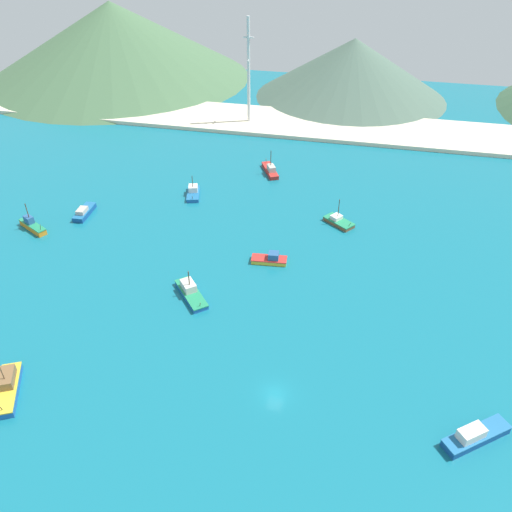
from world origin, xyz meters
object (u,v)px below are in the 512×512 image
at_px(fishing_boat_2, 191,292).
at_px(fishing_boat_9, 270,170).
at_px(fishing_boat_7, 32,225).
at_px(fishing_boat_0, 338,221).
at_px(fishing_boat_10, 475,436).
at_px(fishing_boat_1, 8,387).
at_px(fishing_boat_8, 193,192).
at_px(radio_tower, 249,72).
at_px(fishing_boat_4, 84,212).
at_px(fishing_boat_6, 270,259).

xyz_separation_m(fishing_boat_2, fishing_boat_9, (4.56, 54.70, 0.02)).
bearing_deg(fishing_boat_7, fishing_boat_9, 40.25).
distance_m(fishing_boat_0, fishing_boat_9, 30.49).
relative_size(fishing_boat_7, fishing_boat_10, 0.84).
relative_size(fishing_boat_0, fishing_boat_1, 0.74).
bearing_deg(fishing_boat_8, fishing_boat_7, -142.70).
bearing_deg(fishing_boat_10, radio_tower, 118.03).
xyz_separation_m(fishing_boat_0, fishing_boat_4, (-59.68, -9.31, 0.14)).
distance_m(fishing_boat_1, fishing_boat_10, 69.51).
distance_m(fishing_boat_4, fishing_boat_6, 48.00).
height_order(fishing_boat_1, fishing_boat_10, fishing_boat_1).
bearing_deg(fishing_boat_7, fishing_boat_10, -21.38).
distance_m(fishing_boat_0, fishing_boat_10, 58.86).
xyz_separation_m(fishing_boat_0, fishing_boat_2, (-25.23, -32.30, 0.20)).
bearing_deg(fishing_boat_8, radio_tower, 87.09).
relative_size(fishing_boat_1, radio_tower, 0.31).
relative_size(fishing_boat_1, fishing_boat_8, 1.27).
distance_m(fishing_boat_7, fishing_boat_9, 62.15).
bearing_deg(fishing_boat_2, fishing_boat_4, 146.28).
height_order(fishing_boat_9, radio_tower, radio_tower).
bearing_deg(fishing_boat_8, fishing_boat_0, -8.67).
xyz_separation_m(fishing_boat_10, radio_tower, (-58.68, 110.22, 15.90)).
height_order(fishing_boat_0, fishing_boat_2, fishing_boat_0).
xyz_separation_m(fishing_boat_4, fishing_boat_9, (39.00, 31.71, 0.08)).
bearing_deg(fishing_boat_6, fishing_boat_7, 179.43).
height_order(fishing_boat_4, radio_tower, radio_tower).
relative_size(fishing_boat_9, fishing_boat_10, 0.97).
bearing_deg(fishing_boat_7, fishing_boat_0, 14.61).
bearing_deg(fishing_boat_7, radio_tower, 65.79).
bearing_deg(fishing_boat_9, fishing_boat_2, -94.76).
height_order(fishing_boat_7, fishing_boat_8, fishing_boat_7).
height_order(fishing_boat_6, fishing_boat_10, fishing_boat_10).
distance_m(fishing_boat_0, fishing_boat_2, 40.99).
relative_size(fishing_boat_4, fishing_boat_10, 0.81).
distance_m(fishing_boat_1, fishing_boat_7, 48.50).
bearing_deg(fishing_boat_4, fishing_boat_10, -28.01).
relative_size(fishing_boat_0, fishing_boat_10, 0.77).
distance_m(fishing_boat_1, fishing_boat_9, 86.50).
bearing_deg(fishing_boat_6, fishing_boat_2, -132.24).
bearing_deg(fishing_boat_1, fishing_boat_7, 118.11).
relative_size(fishing_boat_6, radio_tower, 0.23).
xyz_separation_m(fishing_boat_0, fishing_boat_7, (-68.11, -17.75, 0.36)).
bearing_deg(fishing_boat_8, fishing_boat_1, -96.82).
bearing_deg(fishing_boat_6, fishing_boat_1, -127.78).
distance_m(fishing_boat_4, fishing_boat_8, 26.92).
bearing_deg(fishing_boat_0, fishing_boat_2, -128.00).
xyz_separation_m(fishing_boat_7, fishing_boat_10, (92.03, -36.03, 0.00)).
relative_size(fishing_boat_6, fishing_boat_8, 0.93).
relative_size(fishing_boat_6, fishing_boat_10, 0.75).
distance_m(fishing_boat_0, fishing_boat_6, 22.19).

